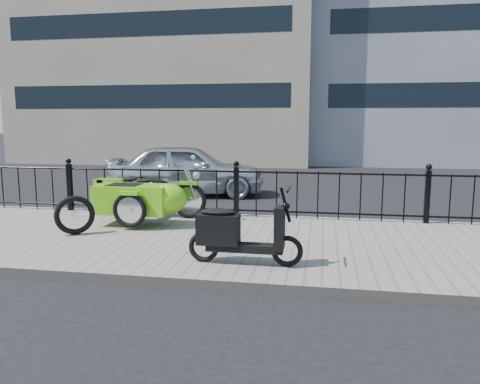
% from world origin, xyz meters
% --- Properties ---
extents(ground, '(120.00, 120.00, 0.00)m').
position_xyz_m(ground, '(0.00, 0.00, 0.00)').
color(ground, black).
rests_on(ground, ground).
extents(sidewalk, '(30.00, 3.80, 0.12)m').
position_xyz_m(sidewalk, '(0.00, -0.50, 0.06)').
color(sidewalk, gray).
rests_on(sidewalk, ground).
extents(curb, '(30.00, 0.10, 0.12)m').
position_xyz_m(curb, '(0.00, 1.44, 0.06)').
color(curb, gray).
rests_on(curb, ground).
extents(iron_fence, '(14.11, 0.11, 1.08)m').
position_xyz_m(iron_fence, '(0.00, 1.30, 0.59)').
color(iron_fence, black).
rests_on(iron_fence, sidewalk).
extents(building_tan, '(14.00, 8.01, 12.00)m').
position_xyz_m(building_tan, '(-6.00, 15.99, 6.00)').
color(building_tan, gray).
rests_on(building_tan, ground).
extents(building_grey, '(12.00, 8.01, 15.00)m').
position_xyz_m(building_grey, '(7.00, 16.99, 7.50)').
color(building_grey, gray).
rests_on(building_grey, ground).
extents(motorcycle_sidecar, '(2.28, 1.48, 0.98)m').
position_xyz_m(motorcycle_sidecar, '(-1.48, 0.34, 0.59)').
color(motorcycle_sidecar, black).
rests_on(motorcycle_sidecar, sidewalk).
extents(scooter, '(1.50, 0.44, 1.01)m').
position_xyz_m(scooter, '(0.57, -1.71, 0.51)').
color(scooter, black).
rests_on(scooter, sidewalk).
extents(spare_tire, '(0.57, 0.46, 0.64)m').
position_xyz_m(spare_tire, '(-2.31, -0.63, 0.44)').
color(spare_tire, black).
rests_on(spare_tire, sidewalk).
extents(sedan_car, '(4.30, 2.43, 1.38)m').
position_xyz_m(sedan_car, '(-1.90, 4.35, 0.69)').
color(sedan_car, silver).
rests_on(sedan_car, ground).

